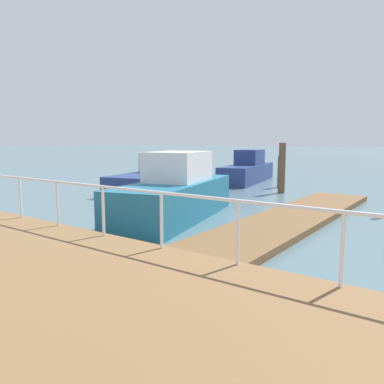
{
  "coord_description": "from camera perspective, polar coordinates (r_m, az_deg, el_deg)",
  "views": [
    {
      "loc": [
        -8.35,
        3.06,
        2.4
      ],
      "look_at": [
        -1.1,
        8.31,
        1.18
      ],
      "focal_mm": 35.05,
      "sensor_mm": 36.0,
      "label": 1
    }
  ],
  "objects": [
    {
      "name": "moored_boat_2",
      "position": [
        11.63,
        -2.55,
        -0.21
      ],
      "size": [
        5.89,
        3.2,
        2.07
      ],
      "color": "#1E6B8C",
      "rests_on": "ground_plane"
    },
    {
      "name": "dock_piling_3",
      "position": [
        19.97,
        13.38,
        3.01
      ],
      "size": [
        0.35,
        0.35,
        1.63
      ],
      "primitive_type": "cylinder",
      "color": "brown",
      "rests_on": "ground_plane"
    },
    {
      "name": "floating_dock",
      "position": [
        11.57,
        14.74,
        -4.0
      ],
      "size": [
        11.47,
        2.0,
        0.18
      ],
      "primitive_type": "cube",
      "color": "brown",
      "rests_on": "ground_plane"
    },
    {
      "name": "boardwalk_railing",
      "position": [
        6.96,
        -4.7,
        -1.87
      ],
      "size": [
        0.06,
        25.91,
        1.08
      ],
      "color": "white",
      "rests_on": "boardwalk"
    },
    {
      "name": "moored_boat_3",
      "position": [
        18.62,
        -5.09,
        2.45
      ],
      "size": [
        6.74,
        3.36,
        1.82
      ],
      "color": "navy",
      "rests_on": "ground_plane"
    },
    {
      "name": "dock_piling_5",
      "position": [
        17.8,
        13.52,
        3.57
      ],
      "size": [
        0.31,
        0.31,
        2.32
      ],
      "primitive_type": "cylinder",
      "color": "brown",
      "rests_on": "ground_plane"
    },
    {
      "name": "moored_boat_1",
      "position": [
        22.37,
        8.49,
        3.31
      ],
      "size": [
        6.47,
        2.8,
        1.88
      ],
      "color": "navy",
      "rests_on": "ground_plane"
    }
  ]
}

